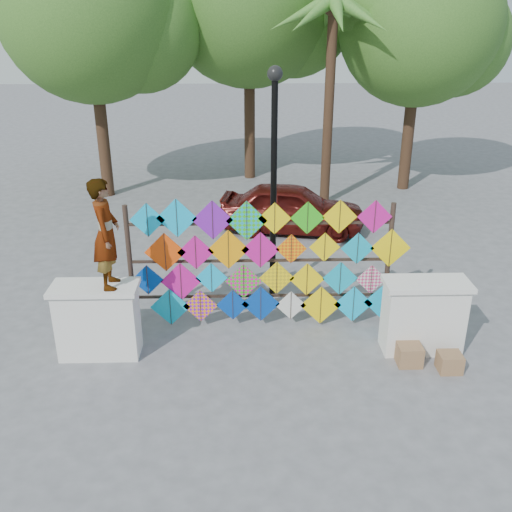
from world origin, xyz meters
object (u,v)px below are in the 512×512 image
kite_rack (264,264)px  vendor_woman (106,234)px  sedan (292,208)px  lamppost (274,164)px

kite_rack → vendor_woman: (-2.48, -0.93, 0.95)m
sedan → lamppost: bearing=179.0°
vendor_woman → lamppost: bearing=-54.9°
kite_rack → sedan: bearing=79.2°
sedan → kite_rack: bearing=179.2°
kite_rack → vendor_woman: size_ratio=2.83×
kite_rack → lamppost: size_ratio=1.12×
vendor_woman → lamppost: lamppost is taller
sedan → lamppost: (-0.70, -3.60, 2.05)m
vendor_woman → sedan: (3.42, 5.80, -1.53)m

